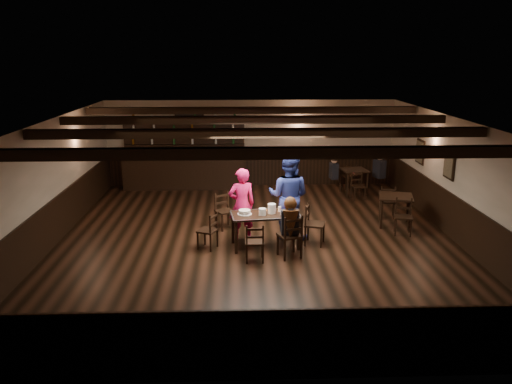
{
  "coord_description": "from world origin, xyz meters",
  "views": [
    {
      "loc": [
        -0.4,
        -10.56,
        4.08
      ],
      "look_at": [
        -0.01,
        0.2,
        1.08
      ],
      "focal_mm": 35.0,
      "sensor_mm": 36.0,
      "label": 1
    }
  ],
  "objects_px": {
    "dining_table": "(265,218)",
    "man_blue": "(289,196)",
    "chair_near_right": "(291,233)",
    "woman_pink": "(242,205)",
    "chair_near_left": "(255,240)",
    "cake": "(245,212)",
    "bar_counter": "(185,165)"
  },
  "relations": [
    {
      "from": "cake",
      "to": "woman_pink",
      "type": "bearing_deg",
      "value": 97.04
    },
    {
      "from": "cake",
      "to": "chair_near_left",
      "type": "bearing_deg",
      "value": -77.04
    },
    {
      "from": "dining_table",
      "to": "man_blue",
      "type": "distance_m",
      "value": 0.84
    },
    {
      "from": "chair_near_right",
      "to": "woman_pink",
      "type": "height_order",
      "value": "woman_pink"
    },
    {
      "from": "dining_table",
      "to": "chair_near_left",
      "type": "distance_m",
      "value": 0.9
    },
    {
      "from": "dining_table",
      "to": "chair_near_left",
      "type": "xyz_separation_m",
      "value": [
        -0.26,
        -0.84,
        -0.19
      ]
    },
    {
      "from": "man_blue",
      "to": "cake",
      "type": "bearing_deg",
      "value": 49.98
    },
    {
      "from": "chair_near_left",
      "to": "dining_table",
      "type": "bearing_deg",
      "value": 72.99
    },
    {
      "from": "chair_near_left",
      "to": "woman_pink",
      "type": "height_order",
      "value": "woman_pink"
    },
    {
      "from": "dining_table",
      "to": "woman_pink",
      "type": "distance_m",
      "value": 0.69
    },
    {
      "from": "chair_near_left",
      "to": "cake",
      "type": "height_order",
      "value": "cake"
    },
    {
      "from": "chair_near_left",
      "to": "man_blue",
      "type": "xyz_separation_m",
      "value": [
        0.81,
        1.39,
        0.51
      ]
    },
    {
      "from": "chair_near_right",
      "to": "cake",
      "type": "xyz_separation_m",
      "value": [
        -0.95,
        0.65,
        0.25
      ]
    },
    {
      "from": "chair_near_left",
      "to": "bar_counter",
      "type": "distance_m",
      "value": 6.25
    },
    {
      "from": "chair_near_right",
      "to": "woman_pink",
      "type": "distance_m",
      "value": 1.52
    },
    {
      "from": "man_blue",
      "to": "bar_counter",
      "type": "height_order",
      "value": "bar_counter"
    },
    {
      "from": "bar_counter",
      "to": "chair_near_right",
      "type": "bearing_deg",
      "value": -64.46
    },
    {
      "from": "woman_pink",
      "to": "bar_counter",
      "type": "bearing_deg",
      "value": -82.76
    },
    {
      "from": "woman_pink",
      "to": "man_blue",
      "type": "relative_size",
      "value": 0.85
    },
    {
      "from": "chair_near_left",
      "to": "woman_pink",
      "type": "distance_m",
      "value": 1.36
    },
    {
      "from": "dining_table",
      "to": "chair_near_left",
      "type": "height_order",
      "value": "chair_near_left"
    },
    {
      "from": "man_blue",
      "to": "bar_counter",
      "type": "xyz_separation_m",
      "value": [
        -2.8,
        4.53,
        -0.26
      ]
    },
    {
      "from": "chair_near_right",
      "to": "cake",
      "type": "relative_size",
      "value": 3.01
    },
    {
      "from": "woman_pink",
      "to": "cake",
      "type": "relative_size",
      "value": 5.34
    },
    {
      "from": "dining_table",
      "to": "chair_near_right",
      "type": "xyz_separation_m",
      "value": [
        0.5,
        -0.66,
        -0.12
      ]
    },
    {
      "from": "dining_table",
      "to": "bar_counter",
      "type": "bearing_deg",
      "value": 113.85
    },
    {
      "from": "dining_table",
      "to": "cake",
      "type": "xyz_separation_m",
      "value": [
        -0.45,
        -0.02,
        0.13
      ]
    },
    {
      "from": "chair_near_left",
      "to": "chair_near_right",
      "type": "bearing_deg",
      "value": 13.31
    },
    {
      "from": "chair_near_right",
      "to": "bar_counter",
      "type": "relative_size",
      "value": 0.24
    },
    {
      "from": "man_blue",
      "to": "bar_counter",
      "type": "distance_m",
      "value": 5.33
    },
    {
      "from": "dining_table",
      "to": "cake",
      "type": "relative_size",
      "value": 4.98
    },
    {
      "from": "chair_near_left",
      "to": "woman_pink",
      "type": "xyz_separation_m",
      "value": [
        -0.25,
        1.29,
        0.36
      ]
    }
  ]
}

